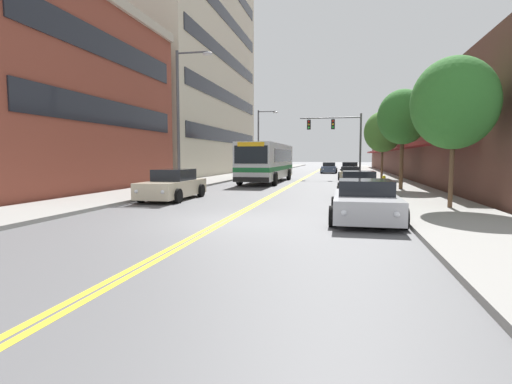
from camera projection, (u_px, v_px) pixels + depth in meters
ground_plane at (312, 174)px, 48.59m from camera, size 240.00×240.00×0.00m
sidewalk_left at (254, 173)px, 50.12m from camera, size 3.56×106.00×0.14m
sidewalk_right at (374, 174)px, 47.04m from camera, size 3.56×106.00×0.14m
centre_line at (312, 174)px, 48.59m from camera, size 0.34×106.00×0.01m
brick_storefront_left at (43, 95)px, 23.58m from camera, size 9.24×16.54×11.31m
office_tower_left at (178, 61)px, 46.16m from camera, size 12.08×27.56×26.33m
storefront_row_right at (430, 144)px, 45.47m from camera, size 9.10×68.00×7.07m
city_bus at (268, 161)px, 32.48m from camera, size 2.87×12.23×3.06m
car_champagne_parked_left_near at (173, 186)px, 19.07m from camera, size 1.98×4.85×1.45m
car_white_parked_left_mid at (268, 170)px, 43.32m from camera, size 2.07×4.38×1.43m
car_silver_parked_right_foreground at (365, 202)px, 12.73m from camera, size 2.19×4.61×1.30m
car_black_parked_right_mid at (350, 169)px, 45.02m from camera, size 2.18×4.83×1.46m
car_dark_grey_parked_right_far at (359, 185)px, 19.90m from camera, size 2.09×4.28×1.33m
car_beige_parked_right_end at (350, 173)px, 36.32m from camera, size 2.04×4.36×1.17m
car_slate_blue_moving_lead at (329, 168)px, 50.89m from camera, size 2.04×4.58×1.36m
traffic_signal_mast at (339, 133)px, 37.22m from camera, size 5.71×0.38×6.04m
street_lamp_left_near at (183, 110)px, 21.87m from camera, size 2.11×0.28×7.79m
street_lamp_left_far at (261, 137)px, 42.79m from camera, size 2.21×0.28×7.01m
street_tree_right_near at (454, 103)px, 14.58m from camera, size 3.06×3.06×5.53m
street_tree_right_mid at (403, 117)px, 23.37m from camera, size 2.92×2.92×5.84m
street_tree_right_far at (383, 132)px, 34.39m from camera, size 3.18×3.18×5.81m
fire_hydrant at (384, 183)px, 22.90m from camera, size 0.31×0.23×0.83m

